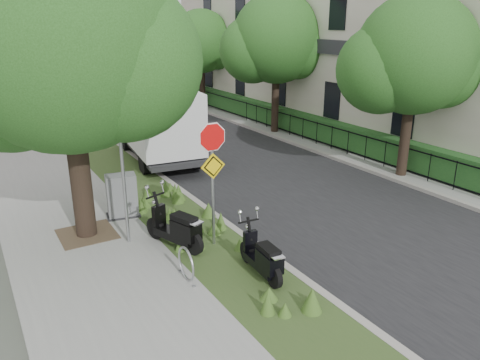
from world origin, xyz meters
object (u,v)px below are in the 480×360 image
at_px(scooter_near, 180,232).
at_px(scooter_far, 265,262).
at_px(utility_cabinet, 122,196).
at_px(box_truck, 159,121).
at_px(sign_assembly, 213,160).

xyz_separation_m(scooter_near, scooter_far, (1.01, -2.21, -0.05)).
bearing_deg(scooter_near, utility_cabinet, 101.92).
xyz_separation_m(scooter_near, box_truck, (2.53, 7.61, 1.08)).
bearing_deg(sign_assembly, utility_cabinet, 115.64).
bearing_deg(box_truck, sign_assembly, -102.23).
bearing_deg(scooter_far, utility_cabinet, 107.79).
relative_size(sign_assembly, box_truck, 0.56).
bearing_deg(box_truck, scooter_far, -98.81).
relative_size(scooter_near, scooter_far, 1.08).
bearing_deg(box_truck, utility_cabinet, -122.25).
distance_m(sign_assembly, utility_cabinet, 3.62).
bearing_deg(utility_cabinet, sign_assembly, -64.36).
height_order(sign_assembly, box_truck, sign_assembly).
relative_size(scooter_far, utility_cabinet, 1.41).
height_order(scooter_far, box_truck, box_truck).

